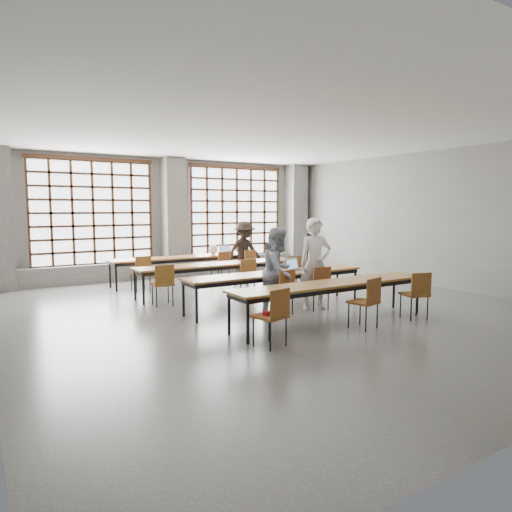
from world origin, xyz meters
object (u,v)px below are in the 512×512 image
at_px(chair_mid_right, 294,269).
at_px(chair_mid_left, 163,281).
at_px(chair_mid_centre, 246,273).
at_px(chair_near_right, 417,291).
at_px(laptop_front, 294,267).
at_px(red_pouch, 270,313).
at_px(chair_back_right, 247,262).
at_px(student_male, 315,264).
at_px(chair_front_right, 319,283).
at_px(desk_row_b, 218,266).
at_px(chair_near_mid, 367,298).
at_px(chair_back_mid, 222,264).
at_px(backpack, 273,251).
at_px(laptop_back, 226,251).
at_px(phone, 287,272).
at_px(student_female, 279,271).
at_px(mouse, 313,268).
at_px(plastic_bag, 213,249).
at_px(chair_back_left, 142,270).
at_px(chair_front_left, 283,287).
at_px(green_box, 272,270).
at_px(chair_near_left, 274,311).
at_px(student_back, 245,251).
at_px(desk_row_c, 276,275).
at_px(desk_row_a, 184,259).
at_px(desk_row_d, 333,286).

bearing_deg(chair_mid_right, chair_mid_left, -179.97).
distance_m(chair_mid_centre, chair_near_right, 3.86).
distance_m(laptop_front, red_pouch, 3.10).
relative_size(chair_back_right, student_male, 0.48).
height_order(chair_front_right, red_pouch, chair_front_right).
bearing_deg(desk_row_b, chair_near_mid, -81.42).
height_order(chair_back_mid, backpack, backpack).
height_order(laptop_back, phone, laptop_back).
relative_size(student_female, laptop_front, 4.08).
bearing_deg(mouse, chair_near_mid, -105.96).
bearing_deg(laptop_back, plastic_bag, -172.48).
distance_m(chair_back_left, phone, 3.85).
relative_size(desk_row_b, red_pouch, 20.00).
relative_size(chair_mid_right, laptop_back, 2.34).
relative_size(chair_near_mid, laptop_back, 2.34).
distance_m(chair_front_left, student_female, 0.32).
height_order(chair_front_left, chair_near_right, same).
distance_m(laptop_back, green_box, 4.02).
relative_size(chair_front_right, chair_near_left, 1.00).
height_order(chair_near_mid, phone, chair_near_mid).
height_order(green_box, phone, green_box).
distance_m(student_back, plastic_bag, 0.89).
relative_size(laptop_front, mouse, 4.17).
xyz_separation_m(chair_near_mid, green_box, (-0.38, 2.28, 0.24)).
height_order(desk_row_c, chair_mid_right, chair_mid_right).
bearing_deg(chair_front_left, desk_row_a, 90.97).
xyz_separation_m(chair_front_left, phone, (0.47, 0.53, 0.20)).
relative_size(chair_near_mid, green_box, 3.52).
height_order(phone, plastic_bag, plastic_bag).
bearing_deg(desk_row_b, chair_front_left, -89.63).
distance_m(chair_back_left, plastic_bag, 2.42).
bearing_deg(green_box, mouse, -5.71).
xyz_separation_m(chair_back_right, chair_mid_right, (0.23, -1.87, 0.00)).
bearing_deg(desk_row_a, chair_near_right, -72.13).
relative_size(desk_row_d, student_back, 2.40).
distance_m(chair_back_left, chair_front_left, 4.13).
relative_size(desk_row_d, green_box, 16.00).
xyz_separation_m(desk_row_b, plastic_bag, (0.84, 1.92, 0.21)).
xyz_separation_m(chair_mid_right, laptop_front, (-0.94, -1.25, 0.25)).
bearing_deg(student_back, green_box, -113.64).
xyz_separation_m(chair_back_mid, chair_near_right, (1.14, -5.43, 0.00)).
bearing_deg(chair_near_mid, chair_mid_right, 72.08).
height_order(chair_front_left, chair_front_right, same).
bearing_deg(green_box, backpack, 55.44).
xyz_separation_m(student_back, phone, (-1.06, -3.45, -0.09)).
bearing_deg(student_female, chair_back_left, 82.03).
relative_size(desk_row_b, chair_front_right, 4.55).
relative_size(student_male, green_box, 7.34).
xyz_separation_m(chair_back_left, chair_mid_left, (-0.15, -1.87, 0.00)).
relative_size(chair_mid_right, chair_front_left, 1.00).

